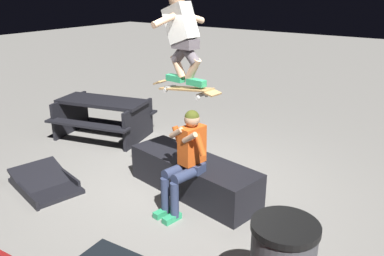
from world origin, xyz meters
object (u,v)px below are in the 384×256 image
at_px(ledge_box_main, 193,176).
at_px(picnic_table_back, 103,112).
at_px(kicker_ramp, 46,184).
at_px(skateboard, 186,89).
at_px(skater_airborne, 182,34).
at_px(person_sitting_on_ledge, 186,156).

height_order(ledge_box_main, picnic_table_back, picnic_table_back).
bearing_deg(picnic_table_back, kicker_ramp, 113.35).
xyz_separation_m(skateboard, picnic_table_back, (2.72, -1.01, -1.08)).
bearing_deg(skateboard, kicker_ramp, 27.44).
distance_m(skateboard, picnic_table_back, 3.10).
bearing_deg(picnic_table_back, ledge_box_main, 163.11).
height_order(skateboard, skater_airborne, skater_airborne).
bearing_deg(kicker_ramp, picnic_table_back, -66.65).
distance_m(ledge_box_main, picnic_table_back, 2.86).
height_order(skater_airborne, picnic_table_back, skater_airborne).
bearing_deg(ledge_box_main, person_sitting_on_ledge, 112.49).
xyz_separation_m(skater_airborne, kicker_ramp, (1.81, 0.98, -2.21)).
bearing_deg(picnic_table_back, skateboard, 159.72).
bearing_deg(ledge_box_main, skater_airborne, 71.82).
bearing_deg(kicker_ramp, person_sitting_on_ledge, -160.34).
xyz_separation_m(person_sitting_on_ledge, picnic_table_back, (2.90, -1.25, -0.26)).
distance_m(skater_airborne, picnic_table_back, 3.35).
bearing_deg(skater_airborne, kicker_ramp, 28.32).
xyz_separation_m(ledge_box_main, skateboard, (0.00, 0.18, 1.32)).
bearing_deg(skateboard, person_sitting_on_ledge, 125.94).
bearing_deg(skateboard, ledge_box_main, -90.16).
bearing_deg(ledge_box_main, kicker_ramp, 31.59).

